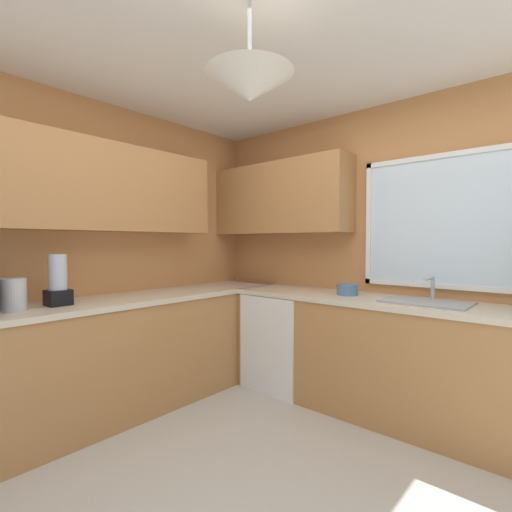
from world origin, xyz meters
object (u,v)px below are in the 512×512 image
object	(u,v)px
dishwasher	(285,340)
sink_assembly	(426,301)
kettle	(14,295)
bowl	(347,290)
blender_appliance	(58,282)

from	to	relation	value
dishwasher	sink_assembly	size ratio (longest dim) A/B	1.50
kettle	sink_assembly	world-z (taller)	kettle
bowl	blender_appliance	xyz separation A→B (m)	(-1.29, -1.80, 0.12)
dishwasher	kettle	size ratio (longest dim) A/B	4.14
dishwasher	bowl	world-z (taller)	bowl
kettle	bowl	bearing A→B (deg)	58.65
dishwasher	blender_appliance	size ratio (longest dim) A/B	2.43
dishwasher	blender_appliance	xyz separation A→B (m)	(-0.66, -1.77, 0.64)
bowl	kettle	bearing A→B (deg)	-121.35
sink_assembly	bowl	xyz separation A→B (m)	(-0.63, -0.01, 0.03)
blender_appliance	bowl	bearing A→B (deg)	54.48
blender_appliance	dishwasher	bearing A→B (deg)	69.56
dishwasher	bowl	distance (m)	0.82
kettle	bowl	size ratio (longest dim) A/B	1.20
kettle	sink_assembly	xyz separation A→B (m)	(1.89, 2.08, -0.09)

